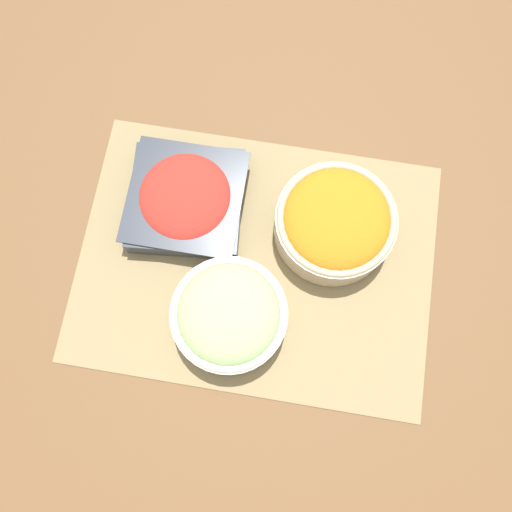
% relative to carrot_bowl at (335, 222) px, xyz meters
% --- Properties ---
extents(ground_plane, '(3.00, 3.00, 0.00)m').
position_rel_carrot_bowl_xyz_m(ground_plane, '(0.11, 0.07, -0.05)').
color(ground_plane, brown).
extents(placemat, '(0.56, 0.41, 0.00)m').
position_rel_carrot_bowl_xyz_m(placemat, '(0.11, 0.07, -0.05)').
color(placemat, '#937F56').
rests_on(placemat, ground_plane).
extents(carrot_bowl, '(0.18, 0.18, 0.08)m').
position_rel_carrot_bowl_xyz_m(carrot_bowl, '(0.00, 0.00, 0.00)').
color(carrot_bowl, '#C6B28E').
rests_on(carrot_bowl, placemat).
extents(tomato_bowl, '(0.19, 0.19, 0.06)m').
position_rel_carrot_bowl_xyz_m(tomato_bowl, '(0.24, -0.01, -0.02)').
color(tomato_bowl, '#333842').
rests_on(tomato_bowl, placemat).
extents(cucumber_bowl, '(0.17, 0.17, 0.08)m').
position_rel_carrot_bowl_xyz_m(cucumber_bowl, '(0.13, 0.17, -0.00)').
color(cucumber_bowl, silver).
rests_on(cucumber_bowl, placemat).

